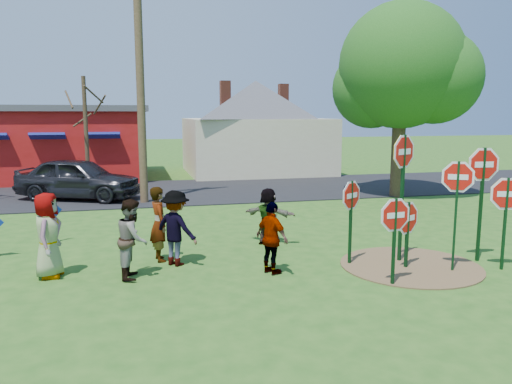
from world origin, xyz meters
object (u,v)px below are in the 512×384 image
stop_sign_c (457,190)px  utility_pole (140,66)px  stop_sign_d (483,175)px  leafy_tree (404,73)px  stop_sign_a (395,222)px  stop_sign_b (403,165)px  person_b (159,224)px  suv (78,178)px  person_a (48,235)px

stop_sign_c → utility_pole: (-6.47, 10.47, 3.44)m
stop_sign_d → leafy_tree: size_ratio=0.36×
stop_sign_a → stop_sign_d: 3.12m
stop_sign_b → stop_sign_a: bearing=-150.5°
person_b → stop_sign_b: bearing=-115.0°
leafy_tree → suv: bearing=169.8°
person_b → suv: person_b is taller
person_b → stop_sign_c: bearing=-121.3°
stop_sign_c → person_b: size_ratio=1.45×
stop_sign_d → suv: size_ratio=0.58×
stop_sign_d → person_b: (-7.37, 1.86, -1.17)m
stop_sign_b → person_a: 8.06m
stop_sign_d → stop_sign_c: bearing=-147.9°
person_a → utility_pole: utility_pole is taller
stop_sign_a → stop_sign_b: size_ratio=0.61×
person_a → suv: (-0.37, 10.12, -0.03)m
stop_sign_c → person_a: (-8.67, 1.75, -0.91)m
stop_sign_c → leafy_tree: leafy_tree is taller
stop_sign_a → stop_sign_b: (0.99, 1.46, 0.99)m
stop_sign_c → leafy_tree: 10.87m
stop_sign_c → suv: (-9.04, 11.87, -0.95)m
stop_sign_a → stop_sign_c: bearing=9.1°
stop_sign_a → person_b: stop_sign_a is taller
stop_sign_a → leafy_tree: leafy_tree is taller
stop_sign_a → leafy_tree: bearing=52.9°
stop_sign_a → suv: 14.36m
suv → utility_pole: bearing=-94.4°
person_a → suv: person_a is taller
stop_sign_c → suv: size_ratio=0.52×
stop_sign_b → leafy_tree: size_ratio=0.39×
person_b → leafy_tree: leafy_tree is taller
stop_sign_a → stop_sign_c: 1.90m
stop_sign_b → utility_pole: size_ratio=0.32×
stop_sign_b → person_a: bearing=147.9°
stop_sign_d → utility_pole: bearing=131.7°
suv → utility_pole: utility_pole is taller
suv → person_b: bearing=-139.6°
stop_sign_a → person_b: size_ratio=1.08×
utility_pole → stop_sign_b: bearing=-59.1°
utility_pole → person_b: bearing=-88.8°
stop_sign_d → utility_pole: (-7.54, 9.90, 3.21)m
stop_sign_a → utility_pole: 12.58m
stop_sign_c → stop_sign_b: bearing=160.1°
stop_sign_a → stop_sign_c: size_ratio=0.75×
stop_sign_a → stop_sign_d: size_ratio=0.68×
stop_sign_c → stop_sign_d: (1.08, 0.57, 0.24)m
stop_sign_c → leafy_tree: bearing=98.1°
stop_sign_c → suv: stop_sign_c is taller
stop_sign_d → leafy_tree: leafy_tree is taller
person_a → suv: 10.13m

